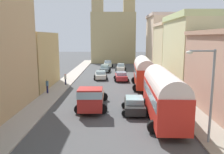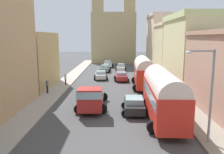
% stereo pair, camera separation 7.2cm
% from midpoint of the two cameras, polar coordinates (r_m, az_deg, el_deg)
% --- Properties ---
extents(ground_plane, '(154.00, 154.00, 0.00)m').
position_cam_midpoint_polar(ground_plane, '(34.38, 0.00, -1.85)').
color(ground_plane, '#49494B').
extents(sidewalk_left, '(2.50, 70.00, 0.14)m').
position_cam_midpoint_polar(sidewalk_left, '(35.19, -11.89, -1.67)').
color(sidewalk_left, '#AFA59B').
rests_on(sidewalk_left, ground).
extents(sidewalk_right, '(2.50, 70.00, 0.14)m').
position_cam_midpoint_polar(sidewalk_right, '(35.05, 11.95, -1.72)').
color(sidewalk_right, gray).
rests_on(sidewalk_right, ground).
extents(building_left_2, '(4.74, 10.18, 7.55)m').
position_cam_midpoint_polar(building_left_2, '(33.83, -18.82, 3.91)').
color(building_left_2, tan).
rests_on(building_left_2, ground).
extents(building_right_2, '(4.98, 12.27, 10.11)m').
position_cam_midpoint_polar(building_right_2, '(35.16, 17.94, 6.31)').
color(building_right_2, beige).
rests_on(building_right_2, ground).
extents(building_right_3, '(5.00, 9.56, 9.53)m').
position_cam_midpoint_polar(building_right_3, '(46.00, 13.79, 6.84)').
color(building_right_3, beige).
rests_on(building_right_3, ground).
extents(building_right_4, '(6.39, 10.86, 12.11)m').
position_cam_midpoint_polar(building_right_4, '(56.46, 12.03, 8.72)').
color(building_right_4, beige).
rests_on(building_right_4, ground).
extents(distant_church, '(11.69, 6.60, 21.02)m').
position_cam_midpoint_polar(distant_church, '(63.75, 0.29, 10.56)').
color(distant_church, tan).
rests_on(distant_church, ground).
extents(parked_bus_0, '(3.44, 9.73, 4.20)m').
position_cam_midpoint_polar(parked_bus_0, '(19.92, 12.37, -3.81)').
color(parked_bus_0, red).
rests_on(parked_bus_0, ground).
extents(parked_bus_1, '(3.51, 8.81, 4.16)m').
position_cam_midpoint_polar(parked_bus_1, '(32.30, 7.74, 1.46)').
color(parked_bus_1, red).
rests_on(parked_bus_1, ground).
extents(cargo_truck_0, '(3.14, 7.46, 2.46)m').
position_cam_midpoint_polar(cargo_truck_0, '(22.40, -5.07, -5.00)').
color(cargo_truck_0, '#B12722').
rests_on(cargo_truck_0, ground).
extents(car_0, '(2.47, 4.04, 1.40)m').
position_cam_midpoint_polar(car_0, '(38.65, -2.87, 0.52)').
color(car_0, silver).
rests_on(car_0, ground).
extents(car_1, '(2.40, 4.06, 1.44)m').
position_cam_midpoint_polar(car_1, '(46.72, -1.82, 2.16)').
color(car_1, slate).
rests_on(car_1, ground).
extents(car_2, '(2.37, 4.17, 1.59)m').
position_cam_midpoint_polar(car_2, '(54.30, -1.04, 3.30)').
color(car_2, silver).
rests_on(car_2, ground).
extents(car_3, '(2.45, 4.02, 1.44)m').
position_cam_midpoint_polar(car_3, '(21.79, 5.40, -6.79)').
color(car_3, black).
rests_on(car_3, ground).
extents(car_4, '(2.46, 4.06, 1.42)m').
position_cam_midpoint_polar(car_4, '(37.26, 2.21, 0.19)').
color(car_4, '#B82F31').
rests_on(car_4, ground).
extents(car_5, '(2.33, 4.17, 1.53)m').
position_cam_midpoint_polar(car_5, '(47.94, 2.14, 2.40)').
color(car_5, silver).
rests_on(car_5, ground).
extents(pedestrian_0, '(0.39, 0.39, 1.86)m').
position_cam_midpoint_polar(pedestrian_0, '(29.54, -15.70, -2.02)').
color(pedestrian_0, '#1A1D45').
rests_on(pedestrian_0, ground).
extents(pedestrian_1, '(0.45, 0.45, 1.72)m').
position_cam_midpoint_polar(pedestrian_1, '(34.08, -11.43, -0.45)').
color(pedestrian_1, '#1C203A').
rests_on(pedestrian_1, ground).
extents(streetlamp_near, '(1.87, 0.28, 6.20)m').
position_cam_midpoint_polar(streetlamp_near, '(15.84, 22.41, -2.61)').
color(streetlamp_near, gray).
rests_on(streetlamp_near, ground).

